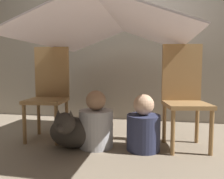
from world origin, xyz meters
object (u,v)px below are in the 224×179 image
at_px(chair_left, 49,90).
at_px(person_front, 96,124).
at_px(person_second, 143,127).
at_px(chair_right, 184,93).
at_px(dog, 70,130).

xyz_separation_m(chair_left, person_front, (0.57, -0.19, -0.29)).
distance_m(chair_left, person_second, 1.06).
distance_m(chair_left, chair_right, 1.37).
bearing_deg(person_front, chair_left, 160.98).
bearing_deg(dog, chair_left, 139.48).
height_order(chair_left, person_second, chair_left).
bearing_deg(chair_right, chair_left, 169.57).
bearing_deg(person_second, chair_left, 169.44).
height_order(person_second, dog, person_second).
height_order(chair_right, person_front, chair_right).
relative_size(chair_left, person_front, 1.82).
distance_m(person_front, dog, 0.24).
bearing_deg(dog, chair_right, 16.75).
xyz_separation_m(chair_right, person_second, (-0.36, -0.19, -0.30)).
relative_size(chair_left, dog, 2.26).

